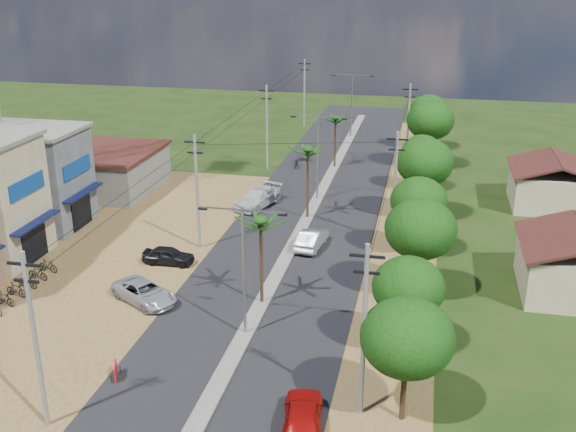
% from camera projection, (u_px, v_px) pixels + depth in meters
% --- Properties ---
extents(ground, '(160.00, 160.00, 0.00)m').
position_uv_depth(ground, '(245.00, 335.00, 39.92)').
color(ground, black).
rests_on(ground, ground).
extents(road, '(12.00, 110.00, 0.04)m').
position_uv_depth(road, '(296.00, 240.00, 53.65)').
color(road, black).
rests_on(road, ground).
extents(median, '(1.00, 90.00, 0.18)m').
position_uv_depth(median, '(303.00, 226.00, 56.37)').
color(median, '#605E56').
rests_on(median, ground).
extents(dirt_lot_west, '(18.00, 46.00, 0.04)m').
position_uv_depth(dirt_lot_west, '(80.00, 259.00, 50.19)').
color(dirt_lot_west, brown).
rests_on(dirt_lot_west, ground).
extents(dirt_shoulder_east, '(5.00, 90.00, 0.03)m').
position_uv_depth(dirt_shoulder_east, '(404.00, 249.00, 51.97)').
color(dirt_shoulder_east, brown).
rests_on(dirt_shoulder_east, ground).
extents(shophouse_grey, '(9.00, 6.40, 8.30)m').
position_uv_depth(shophouse_grey, '(33.00, 177.00, 55.61)').
color(shophouse_grey, '#474A4E').
rests_on(shophouse_grey, ground).
extents(low_shed, '(10.40, 10.40, 3.95)m').
position_uv_depth(low_shed, '(103.00, 170.00, 65.35)').
color(low_shed, '#605E56').
rests_on(low_shed, ground).
extents(house_east_far, '(7.60, 7.50, 4.60)m').
position_uv_depth(house_east_far, '(553.00, 180.00, 60.59)').
color(house_east_far, '#989266').
rests_on(house_east_far, ground).
extents(tree_east_a, '(4.40, 4.40, 6.37)m').
position_uv_depth(tree_east_a, '(407.00, 338.00, 30.98)').
color(tree_east_a, black).
rests_on(tree_east_a, ground).
extents(tree_east_b, '(4.00, 4.00, 5.83)m').
position_uv_depth(tree_east_b, '(408.00, 287.00, 36.65)').
color(tree_east_b, black).
rests_on(tree_east_b, ground).
extents(tree_east_c, '(4.60, 4.60, 6.83)m').
position_uv_depth(tree_east_c, '(421.00, 229.00, 42.72)').
color(tree_east_c, black).
rests_on(tree_east_c, ground).
extents(tree_east_d, '(4.20, 4.20, 6.13)m').
position_uv_depth(tree_east_d, '(419.00, 201.00, 49.37)').
color(tree_east_d, black).
rests_on(tree_east_d, ground).
extents(tree_east_e, '(4.80, 4.80, 7.14)m').
position_uv_depth(tree_east_e, '(425.00, 162.00, 56.40)').
color(tree_east_e, black).
rests_on(tree_east_e, ground).
extents(tree_east_f, '(3.80, 3.80, 5.52)m').
position_uv_depth(tree_east_f, '(422.00, 152.00, 64.22)').
color(tree_east_f, black).
rests_on(tree_east_f, ground).
extents(tree_east_g, '(5.00, 5.00, 7.38)m').
position_uv_depth(tree_east_g, '(430.00, 120.00, 70.96)').
color(tree_east_g, black).
rests_on(tree_east_g, ground).
extents(tree_east_h, '(4.40, 4.40, 6.52)m').
position_uv_depth(tree_east_h, '(429.00, 111.00, 78.55)').
color(tree_east_h, black).
rests_on(tree_east_h, ground).
extents(palm_median_near, '(2.00, 2.00, 6.15)m').
position_uv_depth(palm_median_near, '(261.00, 224.00, 41.64)').
color(palm_median_near, black).
rests_on(palm_median_near, ground).
extents(palm_median_mid, '(2.00, 2.00, 6.55)m').
position_uv_depth(palm_median_mid, '(308.00, 153.00, 56.17)').
color(palm_median_mid, black).
rests_on(palm_median_mid, ground).
extents(palm_median_far, '(2.00, 2.00, 5.85)m').
position_uv_depth(palm_median_far, '(336.00, 120.00, 71.05)').
color(palm_median_far, black).
rests_on(palm_median_far, ground).
extents(streetlight_near, '(5.10, 0.18, 8.00)m').
position_uv_depth(streetlight_near, '(244.00, 261.00, 38.24)').
color(streetlight_near, gray).
rests_on(streetlight_near, ground).
extents(streetlight_mid, '(5.10, 0.18, 8.00)m').
position_uv_depth(streetlight_mid, '(318.00, 150.00, 61.14)').
color(streetlight_mid, gray).
rests_on(streetlight_mid, ground).
extents(streetlight_far, '(5.10, 0.18, 8.00)m').
position_uv_depth(streetlight_far, '(352.00, 100.00, 84.04)').
color(streetlight_far, gray).
rests_on(streetlight_far, ground).
extents(utility_pole_w_a, '(1.60, 0.24, 9.00)m').
position_uv_depth(utility_pole_w_a, '(35.00, 338.00, 30.47)').
color(utility_pole_w_a, '#605E56').
rests_on(utility_pole_w_a, ground).
extents(utility_pole_w_b, '(1.60, 0.24, 9.00)m').
position_uv_depth(utility_pole_w_b, '(197.00, 189.00, 50.62)').
color(utility_pole_w_b, '#605E56').
rests_on(utility_pole_w_b, ground).
extents(utility_pole_w_c, '(1.60, 0.24, 9.00)m').
position_uv_depth(utility_pole_w_c, '(267.00, 126.00, 70.77)').
color(utility_pole_w_c, '#605E56').
rests_on(utility_pole_w_c, ground).
extents(utility_pole_w_d, '(1.60, 0.24, 9.00)m').
position_uv_depth(utility_pole_w_d, '(304.00, 91.00, 90.01)').
color(utility_pole_w_d, '#605E56').
rests_on(utility_pole_w_d, ground).
extents(utility_pole_e_a, '(1.60, 0.24, 9.00)m').
position_uv_depth(utility_pole_e_a, '(364.00, 328.00, 31.28)').
color(utility_pole_e_a, '#605E56').
rests_on(utility_pole_e_a, ground).
extents(utility_pole_e_b, '(1.60, 0.24, 9.00)m').
position_uv_depth(utility_pole_e_b, '(395.00, 186.00, 51.43)').
color(utility_pole_e_b, '#605E56').
rests_on(utility_pole_e_b, ground).
extents(utility_pole_e_c, '(1.60, 0.24, 9.00)m').
position_uv_depth(utility_pole_e_c, '(408.00, 124.00, 71.58)').
color(utility_pole_e_c, '#605E56').
rests_on(utility_pole_e_c, ground).
extents(car_red_near, '(2.54, 4.88, 1.58)m').
position_uv_depth(car_red_near, '(303.00, 417.00, 31.40)').
color(car_red_near, '#8C0907').
rests_on(car_red_near, ground).
extents(car_silver_mid, '(2.05, 4.58, 1.46)m').
position_uv_depth(car_silver_mid, '(312.00, 239.00, 51.97)').
color(car_silver_mid, '#A3A5AB').
rests_on(car_silver_mid, ground).
extents(car_white_far, '(3.93, 6.02, 1.62)m').
position_uv_depth(car_white_far, '(258.00, 198.00, 60.93)').
color(car_white_far, '#B2B1AD').
rests_on(car_white_far, ground).
extents(car_parked_silver, '(5.33, 4.38, 1.35)m').
position_uv_depth(car_parked_silver, '(144.00, 293.00, 43.56)').
color(car_parked_silver, '#A3A5AB').
rests_on(car_parked_silver, ground).
extents(car_parked_dark, '(3.82, 1.62, 1.29)m').
position_uv_depth(car_parked_dark, '(168.00, 256.00, 49.18)').
color(car_parked_dark, black).
rests_on(car_parked_dark, ground).
extents(moto_rider_west_a, '(0.89, 1.81, 0.91)m').
position_uv_depth(moto_rider_west_a, '(256.00, 210.00, 59.01)').
color(moto_rider_west_a, black).
rests_on(moto_rider_west_a, ground).
extents(moto_rider_west_b, '(0.49, 1.74, 1.05)m').
position_uv_depth(moto_rider_west_b, '(296.00, 164.00, 72.48)').
color(moto_rider_west_b, black).
rests_on(moto_rider_west_b, ground).
extents(roadside_sign, '(0.49, 1.05, 0.92)m').
position_uv_depth(roadside_sign, '(116.00, 371.00, 35.55)').
color(roadside_sign, red).
rests_on(roadside_sign, ground).
extents(parked_scooter_row, '(1.72, 11.20, 1.00)m').
position_uv_depth(parked_scooter_row, '(4.00, 299.00, 43.17)').
color(parked_scooter_row, black).
rests_on(parked_scooter_row, ground).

